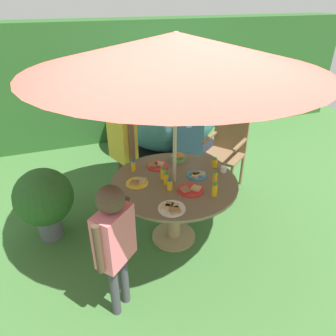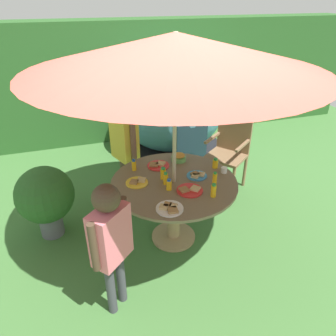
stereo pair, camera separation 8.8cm
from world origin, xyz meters
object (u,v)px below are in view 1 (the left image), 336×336
plate_near_left (197,175)px  plate_mid_right (191,190)px  juice_bottle_far_right (133,166)px  juice_bottle_mid_left (214,163)px  dome_tent (166,108)px  juice_bottle_near_right (163,174)px  garden_table (174,195)px  juice_bottle_far_left (170,185)px  plate_center_front (157,165)px  patio_umbrella (176,51)px  juice_bottle_spot_a (215,178)px  child_in_yellow_shirt (122,139)px  plate_back_edge (172,208)px  wooden_chair (227,145)px  juice_bottle_spot_b (215,190)px  child_in_pink_shirt (114,237)px  plate_front_edge (138,183)px  snack_bowl (178,157)px  cup_near (223,169)px  juice_bottle_center_back (166,179)px  potted_plant (44,199)px

plate_near_left → plate_mid_right: size_ratio=0.83×
juice_bottle_far_right → juice_bottle_mid_left: bearing=-14.1°
dome_tent → juice_bottle_near_right: dome_tent is taller
garden_table → juice_bottle_far_left: juice_bottle_far_left is taller
plate_center_front → juice_bottle_near_right: size_ratio=1.84×
plate_center_front → juice_bottle_mid_left: 0.60m
plate_center_front → patio_umbrella: bearing=-79.4°
juice_bottle_far_left → juice_bottle_spot_a: (0.45, -0.04, 0.01)m
child_in_yellow_shirt → plate_center_front: bearing=6.1°
child_in_yellow_shirt → plate_back_edge: 1.28m
wooden_chair → patio_umbrella: bearing=-90.0°
wooden_chair → plate_back_edge: wooden_chair is taller
dome_tent → juice_bottle_spot_a: (-0.35, -2.39, 0.09)m
plate_back_edge → juice_bottle_mid_left: size_ratio=2.23×
garden_table → juice_bottle_spot_b: bearing=-54.9°
child_in_pink_shirt → plate_front_edge: (0.37, 0.73, -0.04)m
snack_bowl → juice_bottle_far_right: 0.51m
patio_umbrella → child_in_yellow_shirt: bearing=110.6°
juice_bottle_far_left → cup_near: (0.63, 0.13, -0.02)m
plate_center_front → juice_bottle_center_back: 0.37m
plate_near_left → juice_bottle_mid_left: (0.25, 0.11, 0.04)m
juice_bottle_mid_left → juice_bottle_spot_a: bearing=-116.4°
juice_bottle_far_left → cup_near: 0.65m
wooden_chair → juice_bottle_center_back: bearing=-91.5°
child_in_pink_shirt → plate_mid_right: bearing=-13.4°
juice_bottle_near_right → plate_near_left: bearing=-10.1°
child_in_yellow_shirt → juice_bottle_spot_a: 1.22m
plate_mid_right → juice_bottle_spot_a: bearing=8.9°
dome_tent → juice_bottle_near_right: bearing=-114.1°
plate_near_left → juice_bottle_far_right: juice_bottle_far_right is taller
plate_front_edge → juice_bottle_mid_left: 0.85m
juice_bottle_spot_b → plate_near_left: bearing=90.6°
potted_plant → juice_bottle_far_right: size_ratio=6.64×
juice_bottle_spot_b → juice_bottle_spot_a: bearing=61.8°
child_in_yellow_shirt → juice_bottle_spot_b: (0.57, -1.20, -0.07)m
juice_bottle_center_back → juice_bottle_spot_b: 0.48m
child_in_yellow_shirt → juice_bottle_far_left: bearing=-7.7°
dome_tent → plate_back_edge: 2.78m
child_in_yellow_shirt → juice_bottle_near_right: size_ratio=10.53×
dome_tent → child_in_pink_shirt: size_ratio=1.58×
plate_back_edge → juice_bottle_spot_a: juice_bottle_spot_a is taller
juice_bottle_near_right → plate_center_front: bearing=84.9°
patio_umbrella → cup_near: (0.54, 0.00, -1.17)m
snack_bowl → cup_near: 0.52m
juice_bottle_mid_left → cup_near: 0.13m
patio_umbrella → juice_bottle_near_right: size_ratio=19.52×
plate_center_front → dome_tent: bearing=67.9°
child_in_pink_shirt → juice_bottle_spot_a: 1.17m
plate_near_left → cup_near: (0.29, -0.01, 0.02)m
plate_front_edge → juice_bottle_far_right: juice_bottle_far_right is taller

